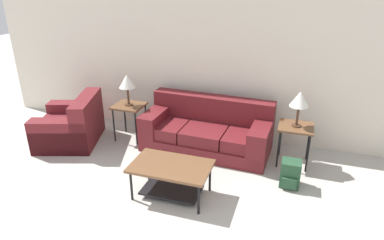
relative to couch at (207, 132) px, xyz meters
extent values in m
cube|color=silver|center=(0.05, 0.59, 1.00)|extent=(8.61, 0.06, 2.60)
cube|color=maroon|center=(0.00, -0.05, -0.19)|extent=(2.06, 0.97, 0.22)
cube|color=maroon|center=(-0.68, -0.04, 0.02)|extent=(0.69, 0.83, 0.20)
cube|color=maroon|center=(0.00, -0.07, 0.02)|extent=(0.69, 0.83, 0.20)
cube|color=maroon|center=(0.67, -0.10, 0.02)|extent=(0.69, 0.83, 0.20)
cube|color=maroon|center=(0.01, 0.27, 0.32)|extent=(2.03, 0.34, 0.40)
cube|color=maroon|center=(-0.87, -0.01, -0.01)|extent=(0.32, 0.90, 0.58)
cube|color=maroon|center=(0.87, -0.08, -0.01)|extent=(0.32, 0.90, 0.58)
cube|color=maroon|center=(-2.30, -0.49, -0.10)|extent=(1.21, 1.30, 0.40)
cube|color=maroon|center=(-1.98, -0.39, 0.30)|extent=(0.57, 1.09, 0.40)
cube|color=maroon|center=(-2.42, -0.11, -0.02)|extent=(0.97, 0.53, 0.56)
cube|color=maroon|center=(-2.17, -0.87, -0.02)|extent=(0.97, 0.53, 0.56)
cube|color=#33567F|center=(-2.18, -0.46, 0.20)|extent=(0.28, 0.38, 0.36)
cube|color=brown|center=(-0.08, -1.39, 0.14)|extent=(1.01, 0.62, 0.04)
cylinder|color=black|center=(-0.52, -1.64, -0.09)|extent=(0.03, 0.03, 0.42)
cylinder|color=black|center=(0.36, -1.64, -0.09)|extent=(0.03, 0.03, 0.42)
cylinder|color=black|center=(-0.52, -1.14, -0.09)|extent=(0.03, 0.03, 0.42)
cylinder|color=black|center=(0.36, -1.14, -0.09)|extent=(0.03, 0.03, 0.42)
cube|color=black|center=(-0.08, -1.39, -0.22)|extent=(0.76, 0.43, 0.02)
cube|color=brown|center=(-1.36, -0.06, 0.31)|extent=(0.49, 0.46, 0.03)
cylinder|color=black|center=(-1.57, -0.25, 0.00)|extent=(0.03, 0.03, 0.59)
cylinder|color=black|center=(-1.16, -0.25, 0.00)|extent=(0.03, 0.03, 0.59)
cylinder|color=black|center=(-1.57, 0.13, 0.00)|extent=(0.03, 0.03, 0.59)
cylinder|color=black|center=(-1.16, 0.13, 0.00)|extent=(0.03, 0.03, 0.59)
cube|color=brown|center=(1.36, -0.06, 0.31)|extent=(0.49, 0.46, 0.03)
cylinder|color=black|center=(1.15, -0.25, 0.00)|extent=(0.03, 0.03, 0.59)
cylinder|color=black|center=(1.57, -0.25, 0.00)|extent=(0.03, 0.03, 0.59)
cylinder|color=black|center=(1.15, 0.13, 0.00)|extent=(0.03, 0.03, 0.59)
cylinder|color=black|center=(1.57, 0.13, 0.00)|extent=(0.03, 0.03, 0.59)
cylinder|color=#472D1E|center=(-1.36, -0.06, 0.33)|extent=(0.14, 0.14, 0.02)
cylinder|color=#472D1E|center=(-1.36, -0.06, 0.49)|extent=(0.04, 0.04, 0.29)
cone|color=white|center=(-1.36, -0.06, 0.74)|extent=(0.27, 0.27, 0.22)
cylinder|color=#472D1E|center=(1.36, -0.06, 0.33)|extent=(0.14, 0.14, 0.02)
cylinder|color=#472D1E|center=(1.36, -0.06, 0.49)|extent=(0.04, 0.04, 0.29)
cone|color=white|center=(1.36, -0.06, 0.74)|extent=(0.27, 0.27, 0.22)
cube|color=#23472D|center=(1.36, -0.68, -0.11)|extent=(0.26, 0.23, 0.37)
cube|color=#23472D|center=(1.36, -0.82, -0.18)|extent=(0.20, 0.05, 0.15)
cylinder|color=#23472D|center=(1.29, -0.55, -0.09)|extent=(0.02, 0.02, 0.28)
cylinder|color=#23472D|center=(1.43, -0.55, -0.09)|extent=(0.02, 0.02, 0.28)
camera|label=1|loc=(1.33, -4.83, 2.39)|focal=32.00mm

